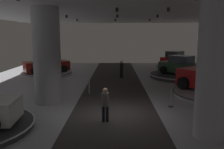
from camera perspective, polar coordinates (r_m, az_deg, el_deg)
name	(u,v)px	position (r m, az deg, el deg)	size (l,w,h in m)	color
ground	(114,115)	(12.23, 0.56, -9.49)	(24.00, 44.00, 0.06)	#B2B2B7
ceiling_with_spotlights	(115,0)	(11.68, 0.60, 17.34)	(24.00, 44.00, 0.39)	silver
column_right	(212,67)	(9.73, 22.70, 1.64)	(1.14, 1.14, 5.50)	silver
column_left	(47,56)	(14.34, -15.20, 4.34)	(1.57, 1.57, 5.50)	#ADADB2
display_platform_far_left	(47,73)	(24.53, -15.13, 0.28)	(4.88, 4.88, 0.30)	silver
display_car_far_left	(46,64)	(24.40, -15.29, 2.35)	(4.53, 3.71, 1.71)	maroon
display_platform_mid_right	(218,94)	(16.98, 23.79, -4.28)	(5.68, 5.68, 0.27)	#B7B7BC
pickup_truck_mid_right	(224,79)	(16.61, 24.96, -0.93)	(4.75, 5.56, 2.30)	red
display_platform_deep_right	(175,66)	(30.04, 14.68, 1.91)	(4.58, 4.58, 0.28)	#B7B7BC
display_car_deep_right	(175,59)	(29.91, 14.73, 3.59)	(4.04, 4.40, 1.71)	red
display_platform_far_right	(182,76)	(23.30, 16.30, -0.23)	(6.10, 6.10, 0.31)	#333338
display_car_far_right	(182,66)	(23.19, 16.33, 1.98)	(4.26, 4.22, 1.71)	#2D5638
visitor_walking_near	(121,68)	(22.02, 2.27, 1.52)	(0.32, 0.32, 1.59)	black
visitor_walking_far	(105,103)	(10.93, -1.61, -6.70)	(0.32, 0.32, 1.59)	black
stanchion_a	(89,89)	(16.02, -5.40, -3.48)	(0.28, 0.28, 1.01)	#333338
stanchion_b	(200,111)	(12.24, 20.15, -8.13)	(0.28, 0.28, 1.01)	#333338
stanchion_c	(171,100)	(13.69, 13.82, -5.97)	(0.28, 0.28, 1.01)	#333338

